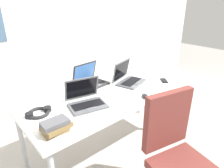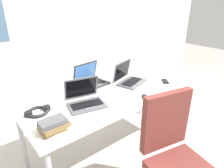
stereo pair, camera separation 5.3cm
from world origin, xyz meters
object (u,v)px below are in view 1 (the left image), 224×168
headphones (39,113)px  computer_mouse (145,96)px  laptop_center (86,100)px  book_stack (55,126)px  laptop_front_left (90,80)px  cell_phone (164,81)px  office_chair (178,166)px  laptop_far_corner (128,78)px  desk_lamp (144,54)px

headphones → computer_mouse: bearing=-23.0°
laptop_center → book_stack: laptop_center is taller
laptop_center → laptop_front_left: same height
cell_phone → headphones: (-1.35, 0.24, 0.01)m
laptop_center → office_chair: size_ratio=0.38×
cell_phone → office_chair: (-0.66, -0.64, -0.35)m
laptop_far_corner → book_stack: size_ratio=1.81×
desk_lamp → cell_phone: desk_lamp is taller
book_stack → headphones: bearing=90.0°
laptop_front_left → laptop_far_corner: (0.35, -0.23, 0.00)m
cell_phone → laptop_far_corner: bearing=-176.2°
cell_phone → office_chair: bearing=-96.4°
laptop_center → office_chair: (0.32, -0.76, -0.39)m
desk_lamp → cell_phone: (-0.18, -0.46, -0.19)m
laptop_center → book_stack: size_ratio=1.74×
desk_lamp → cell_phone: bearing=-111.2°
laptop_far_corner → office_chair: laptop_far_corner is taller
laptop_far_corner → cell_phone: bearing=-35.6°
book_stack → laptop_far_corner: bearing=16.4°
laptop_front_left → laptop_far_corner: 0.42m
computer_mouse → cell_phone: computer_mouse is taller
laptop_center → cell_phone: 0.98m
desk_lamp → laptop_far_corner: desk_lamp is taller
computer_mouse → office_chair: bearing=-76.7°
computer_mouse → laptop_far_corner: bearing=101.2°
desk_lamp → cell_phone: size_ratio=2.94×
laptop_center → desk_lamp: bearing=16.3°
headphones → laptop_center: bearing=-17.7°
laptop_far_corner → office_chair: (-0.32, -0.88, -0.39)m
laptop_front_left → computer_mouse: (0.20, -0.60, -0.03)m
computer_mouse → desk_lamp: bearing=74.4°
laptop_center → office_chair: bearing=-67.5°
computer_mouse → office_chair: size_ratio=0.10×
headphones → office_chair: 1.18m
laptop_center → book_stack: bearing=-154.4°
cell_phone → office_chair: office_chair is taller
desk_lamp → computer_mouse: 0.90m
laptop_center → headphones: 0.40m
laptop_far_corner → computer_mouse: bearing=-111.4°
book_stack → desk_lamp: bearing=18.7°
book_stack → cell_phone: bearing=2.5°
laptop_center → laptop_far_corner: (0.64, 0.12, 0.00)m
laptop_center → laptop_far_corner: 0.65m
desk_lamp → book_stack: (-1.53, -0.52, -0.15)m
desk_lamp → office_chair: bearing=-127.3°
computer_mouse → cell_phone: 0.50m
laptop_front_left → book_stack: laptop_front_left is taller
laptop_front_left → book_stack: size_ratio=1.61×
laptop_far_corner → book_stack: laptop_far_corner is taller
desk_lamp → office_chair: desk_lamp is taller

